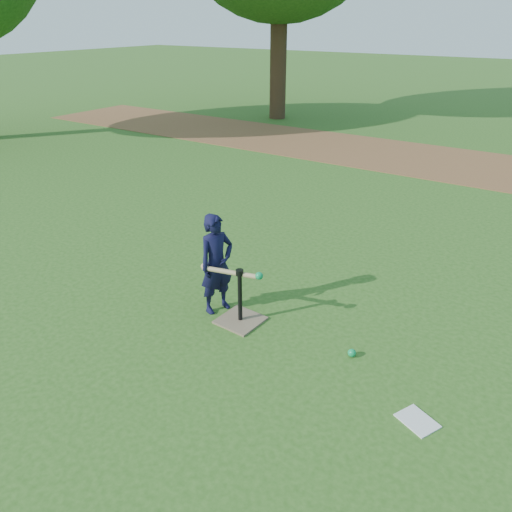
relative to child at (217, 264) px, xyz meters
The scene contains 7 objects.
ground 0.79m from the child, 11.76° to the left, with size 80.00×80.00×0.00m, color #285116.
dirt_strip 7.65m from the child, 85.88° to the left, with size 24.00×3.00×0.01m, color brown.
child is the anchor object (origin of this frame).
wiffle_ball_ground 1.67m from the child, ahead, with size 0.08×0.08×0.08m, color #0C8C4B.
clipboard 2.48m from the child, 11.06° to the right, with size 0.30×0.23×0.01m, color silver.
batting_tee 0.57m from the child, 10.59° to the right, with size 0.45×0.45×0.61m.
swing_action 0.28m from the child, 16.36° to the right, with size 0.71×0.19×0.11m.
Camera 1 is at (2.43, -3.81, 2.94)m, focal length 35.00 mm.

